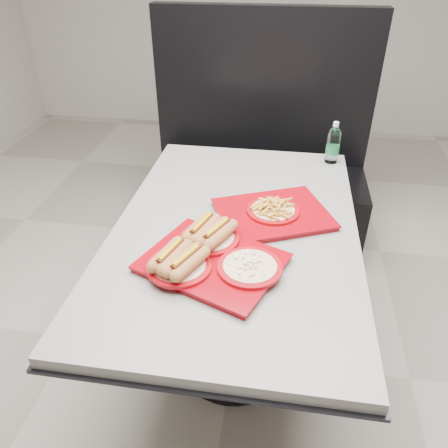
# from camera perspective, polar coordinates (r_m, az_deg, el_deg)

# --- Properties ---
(ground) EXTENTS (6.00, 6.00, 0.00)m
(ground) POSITION_cam_1_polar(r_m,az_deg,el_deg) (2.15, 1.26, -16.98)
(ground) COLOR #9E998E
(ground) RESTS_ON ground
(diner_table) EXTENTS (0.92, 1.42, 0.75)m
(diner_table) POSITION_cam_1_polar(r_m,az_deg,el_deg) (1.74, 1.49, -4.62)
(diner_table) COLOR black
(diner_table) RESTS_ON ground
(booth_bench) EXTENTS (1.30, 0.57, 1.35)m
(booth_bench) POSITION_cam_1_polar(r_m,az_deg,el_deg) (2.76, 4.41, 6.32)
(booth_bench) COLOR black
(booth_bench) RESTS_ON ground
(tray_near) EXTENTS (0.52, 0.47, 0.09)m
(tray_near) POSITION_cam_1_polar(r_m,az_deg,el_deg) (1.43, -2.07, -4.10)
(tray_near) COLOR maroon
(tray_near) RESTS_ON diner_table
(tray_far) EXTENTS (0.51, 0.46, 0.08)m
(tray_far) POSITION_cam_1_polar(r_m,az_deg,el_deg) (1.69, 6.40, 1.60)
(tray_far) COLOR maroon
(tray_far) RESTS_ON diner_table
(water_bottle) EXTENTS (0.06, 0.06, 0.20)m
(water_bottle) POSITION_cam_1_polar(r_m,az_deg,el_deg) (2.15, 14.05, 9.97)
(water_bottle) COLOR silver
(water_bottle) RESTS_ON diner_table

